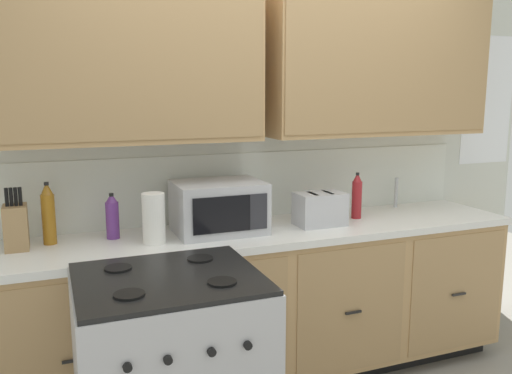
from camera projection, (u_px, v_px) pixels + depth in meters
The scene contains 10 objects.
wall_unit at pixel (258, 99), 3.08m from camera, with size 4.13×0.40×2.40m.
counter_run at pixel (270, 303), 3.10m from camera, with size 2.96×0.64×0.92m.
microwave at pixel (219, 207), 2.93m from camera, with size 0.48×0.37×0.28m.
toaster at pixel (320, 209), 3.09m from camera, with size 0.28×0.18×0.19m.
knife_block at pixel (16, 227), 2.61m from camera, with size 0.11×0.14×0.31m.
sink_faucet at pixel (396, 193), 3.56m from camera, with size 0.02×0.02×0.20m, color #B2B5BA.
paper_towel_roll at pixel (154, 218), 2.71m from camera, with size 0.12×0.12×0.26m, color white.
bottle_amber at pixel (48, 214), 2.69m from camera, with size 0.07×0.07×0.32m.
bottle_red at pixel (357, 196), 3.25m from camera, with size 0.06×0.06×0.28m.
bottle_violet at pixel (112, 216), 2.80m from camera, with size 0.07×0.07×0.24m.
Camera 1 is at (-1.15, -2.40, 1.69)m, focal length 37.51 mm.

